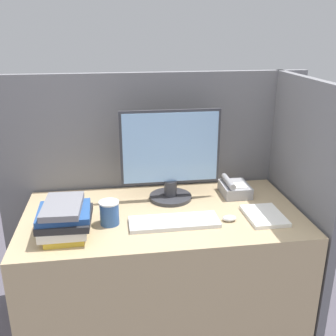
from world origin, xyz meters
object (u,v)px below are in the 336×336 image
mouse (229,218)px  book_stack (64,219)px  desk_telephone (234,188)px  coffee_cup (109,213)px  keyboard (174,222)px  monitor (171,159)px

mouse → book_stack: (-0.80, -0.02, 0.07)m
book_stack → desk_telephone: (0.92, 0.34, -0.04)m
coffee_cup → mouse: bearing=-5.2°
keyboard → book_stack: size_ratio=1.58×
mouse → monitor: bearing=128.8°
mouse → desk_telephone: bearing=68.7°
book_stack → coffee_cup: bearing=20.8°
coffee_cup → desk_telephone: (0.72, 0.26, -0.02)m
monitor → coffee_cup: bearing=-143.0°
keyboard → coffee_cup: 0.32m
monitor → book_stack: (-0.55, -0.34, -0.16)m
monitor → keyboard: size_ratio=1.23×
mouse → keyboard: bearing=178.1°
desk_telephone → book_stack: bearing=-159.7°
book_stack → desk_telephone: bearing=20.3°
keyboard → book_stack: (-0.52, -0.03, 0.07)m
coffee_cup → desk_telephone: bearing=20.1°
book_stack → monitor: bearing=31.5°
monitor → desk_telephone: monitor is taller
monitor → mouse: size_ratio=7.71×
keyboard → mouse: mouse is taller
keyboard → mouse: 0.28m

